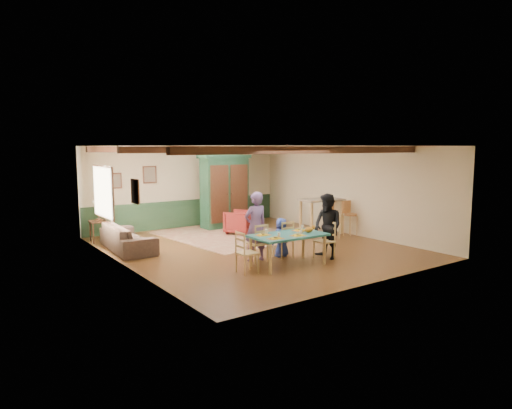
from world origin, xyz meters
TOP-DOWN VIEW (x-y plane):
  - floor at (0.00, 0.00)m, footprint 8.00×8.00m
  - wall_back at (0.00, 4.00)m, footprint 7.00×0.02m
  - wall_left at (-3.50, 0.00)m, footprint 0.02×8.00m
  - wall_right at (3.50, 0.00)m, footprint 0.02×8.00m
  - ceiling at (0.00, 0.00)m, footprint 7.00×8.00m
  - wainscot_back at (0.00, 3.98)m, footprint 6.95×0.03m
  - ceiling_beam_front at (0.00, -2.30)m, footprint 6.95×0.16m
  - ceiling_beam_mid at (0.00, 0.40)m, footprint 6.95×0.16m
  - ceiling_beam_back at (0.00, 3.00)m, footprint 6.95×0.16m
  - window_left at (-3.47, 1.70)m, footprint 0.06×1.60m
  - picture_left_wall at (-3.47, -0.60)m, footprint 0.04×0.42m
  - picture_back_a at (-1.30, 3.97)m, footprint 0.45×0.04m
  - picture_back_b at (-2.40, 3.97)m, footprint 0.38×0.04m
  - dining_table at (-0.46, -1.97)m, footprint 1.74×1.00m
  - dining_chair_far_left at (-0.82, -1.28)m, footprint 0.41×0.43m
  - dining_chair_far_right at (-0.06, -1.30)m, footprint 0.41×0.43m
  - dining_chair_end_left at (-1.55, -1.95)m, footprint 0.43×0.41m
  - dining_chair_end_right at (0.64, -2.00)m, footprint 0.43×0.41m
  - person_man at (-0.82, -1.20)m, footprint 0.61×0.41m
  - person_woman at (0.73, -2.00)m, footprint 0.61×0.78m
  - person_child at (-0.05, -1.22)m, footprint 0.47×0.32m
  - cat at (0.07, -2.08)m, footprint 0.35×0.14m
  - place_setting_near_left at (-0.98, -2.20)m, footprint 0.39×0.30m
  - place_setting_near_center at (-0.37, -2.21)m, footprint 0.39×0.30m
  - place_setting_far_left at (-0.97, -1.72)m, footprint 0.39×0.30m
  - place_setting_far_right at (0.07, -1.75)m, footprint 0.39×0.30m
  - area_rug at (0.37, 1.86)m, footprint 3.80×4.38m
  - armoire at (0.95, 3.12)m, footprint 1.71×0.69m
  - armchair at (0.73, 1.85)m, footprint 1.08×1.09m
  - sofa at (-2.90, 1.63)m, footprint 1.01×2.33m
  - end_table at (-3.19, 3.12)m, footprint 0.53×0.53m
  - table_lamp at (-3.19, 3.12)m, footprint 0.31×0.31m
  - counter_table at (2.79, 0.40)m, footprint 1.39×0.91m
  - bar_stool_left at (2.51, -0.37)m, footprint 0.42×0.45m
  - bar_stool_right at (3.27, -0.37)m, footprint 0.39×0.42m

SIDE VIEW (x-z plane):
  - floor at x=0.00m, z-range 0.00..0.00m
  - area_rug at x=0.37m, z-range 0.00..0.01m
  - end_table at x=-3.19m, z-range 0.00..0.61m
  - sofa at x=-2.90m, z-range 0.00..0.67m
  - dining_table at x=-0.46m, z-range 0.00..0.71m
  - armchair at x=0.73m, z-range 0.00..0.73m
  - wainscot_back at x=0.00m, z-range 0.00..0.90m
  - dining_chair_far_left at x=-0.82m, z-range 0.00..0.90m
  - dining_chair_far_right at x=-0.06m, z-range 0.00..0.90m
  - dining_chair_end_left at x=-1.55m, z-range 0.00..0.90m
  - dining_chair_end_right at x=0.64m, z-range 0.00..0.90m
  - person_child at x=-0.05m, z-range 0.00..0.96m
  - bar_stool_right at x=3.27m, z-range 0.00..1.06m
  - counter_table at x=2.79m, z-range 0.00..1.09m
  - bar_stool_left at x=2.51m, z-range 0.00..1.09m
  - place_setting_near_left at x=-0.98m, z-range 0.71..0.82m
  - place_setting_near_center at x=-0.37m, z-range 0.71..0.82m
  - place_setting_far_left at x=-0.97m, z-range 0.71..0.82m
  - place_setting_far_right at x=0.07m, z-range 0.71..0.82m
  - person_woman at x=0.73m, z-range 0.00..1.57m
  - cat at x=0.07m, z-range 0.71..0.88m
  - person_man at x=-0.82m, z-range 0.00..1.64m
  - table_lamp at x=-3.19m, z-range 0.61..1.17m
  - armoire at x=0.95m, z-range 0.00..2.42m
  - wall_back at x=0.00m, z-range 0.00..2.70m
  - wall_left at x=-3.50m, z-range 0.00..2.70m
  - wall_right at x=3.50m, z-range 0.00..2.70m
  - window_left at x=-3.47m, z-range 0.90..2.20m
  - picture_back_b at x=-2.40m, z-range 1.41..1.89m
  - picture_left_wall at x=-3.47m, z-range 1.49..2.01m
  - picture_back_a at x=-1.30m, z-range 1.52..2.08m
  - ceiling_beam_front at x=0.00m, z-range 2.53..2.69m
  - ceiling_beam_mid at x=0.00m, z-range 2.53..2.69m
  - ceiling_beam_back at x=0.00m, z-range 2.53..2.69m
  - ceiling at x=0.00m, z-range 2.69..2.71m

